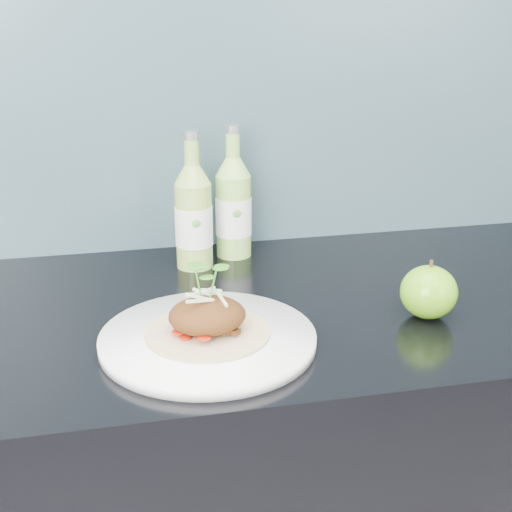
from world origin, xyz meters
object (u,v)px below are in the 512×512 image
Objects in this scene: green_apple at (429,292)px; cider_bottle_right at (233,207)px; dinner_plate at (208,339)px; cider_bottle_left at (194,217)px.

green_apple is 0.40m from cider_bottle_right.
cider_bottle_left is at bearing 85.40° from dinner_plate.
green_apple is (0.33, 0.02, 0.03)m from dinner_plate.
dinner_plate is at bearing -100.87° from cider_bottle_left.
cider_bottle_right reaches higher than green_apple.
cider_bottle_left reaches higher than dinner_plate.
cider_bottle_left and cider_bottle_right have the same top height.
green_apple is at bearing -48.91° from cider_bottle_left.
green_apple reaches higher than dinner_plate.
green_apple is 0.42m from cider_bottle_left.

